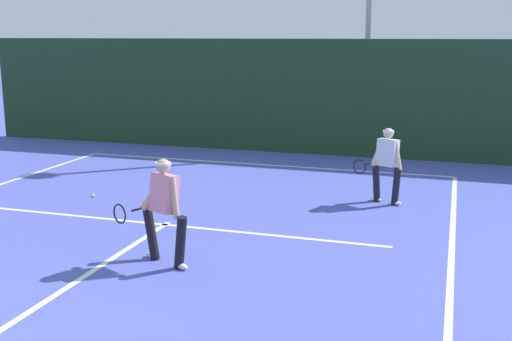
{
  "coord_description": "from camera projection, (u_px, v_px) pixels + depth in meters",
  "views": [
    {
      "loc": [
        4.84,
        -3.54,
        3.34
      ],
      "look_at": [
        1.56,
        6.72,
        1.0
      ],
      "focal_mm": 44.19,
      "sensor_mm": 36.0,
      "label": 1
    }
  ],
  "objects": [
    {
      "name": "court_line_baseline_far",
      "position": [
        259.0,
        164.0,
        16.47
      ],
      "size": [
        9.83,
        0.1,
        0.01
      ],
      "primitive_type": "cube",
      "color": "white",
      "rests_on": "ground_plane"
    },
    {
      "name": "player_far",
      "position": [
        387.0,
        163.0,
        12.52
      ],
      "size": [
        0.97,
        0.8,
        1.53
      ],
      "rotation": [
        0.0,
        0.0,
        2.72
      ],
      "color": "black",
      "rests_on": "ground_plane"
    },
    {
      "name": "player_near",
      "position": [
        164.0,
        207.0,
        9.17
      ],
      "size": [
        1.09,
        0.84,
        1.59
      ],
      "rotation": [
        0.0,
        0.0,
        2.71
      ],
      "color": "black",
      "rests_on": "ground_plane"
    },
    {
      "name": "court_line_service",
      "position": [
        165.0,
        225.0,
        11.26
      ],
      "size": [
        8.01,
        0.1,
        0.01
      ],
      "primitive_type": "cube",
      "color": "white",
      "rests_on": "ground_plane"
    },
    {
      "name": "tennis_ball",
      "position": [
        93.0,
        195.0,
        13.17
      ],
      "size": [
        0.07,
        0.07,
        0.07
      ],
      "primitive_type": "sphere",
      "color": "#D1E033",
      "rests_on": "ground_plane"
    },
    {
      "name": "back_fence_windscreen",
      "position": [
        279.0,
        96.0,
        17.89
      ],
      "size": [
        18.81,
        0.12,
        3.21
      ],
      "primitive_type": "cube",
      "color": "#1F3B21",
      "rests_on": "ground_plane"
    },
    {
      "name": "court_line_centre",
      "position": [
        65.0,
        289.0,
        8.42
      ],
      "size": [
        0.1,
        6.4,
        0.01
      ],
      "primitive_type": "cube",
      "color": "white",
      "rests_on": "ground_plane"
    }
  ]
}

